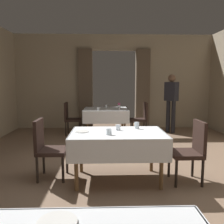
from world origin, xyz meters
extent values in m
plane|color=#7A604C|center=(0.00, 0.00, 0.00)|extent=(10.08, 10.08, 0.00)
cube|color=tan|center=(-1.95, 4.20, 1.50)|extent=(2.50, 0.12, 3.00)
cube|color=tan|center=(1.95, 4.20, 1.50)|extent=(2.50, 0.12, 3.00)
cube|color=tan|center=(0.00, 4.20, 2.75)|extent=(1.40, 0.12, 0.50)
cube|color=brown|center=(-0.92, 4.06, 1.27)|extent=(0.44, 0.14, 2.53)
cube|color=brown|center=(0.92, 4.06, 1.27)|extent=(0.44, 0.14, 2.53)
cylinder|color=brown|center=(-0.71, -0.37, 0.35)|extent=(0.06, 0.06, 0.71)
cylinder|color=brown|center=(0.47, -0.37, 0.35)|extent=(0.06, 0.06, 0.71)
cylinder|color=brown|center=(-0.71, 0.31, 0.35)|extent=(0.06, 0.06, 0.71)
cylinder|color=brown|center=(0.47, 0.31, 0.35)|extent=(0.06, 0.06, 0.71)
cube|color=brown|center=(-0.12, -0.03, 0.72)|extent=(1.34, 0.84, 0.03)
cube|color=white|center=(-0.12, -0.03, 0.74)|extent=(1.40, 0.90, 0.01)
cube|color=white|center=(-0.12, -0.48, 0.59)|extent=(1.40, 0.02, 0.32)
cube|color=white|center=(-0.12, 0.42, 0.59)|extent=(1.40, 0.02, 0.32)
cube|color=white|center=(-0.82, -0.03, 0.59)|extent=(0.02, 0.90, 0.32)
cube|color=white|center=(0.58, -0.03, 0.59)|extent=(0.02, 0.90, 0.32)
cylinder|color=brown|center=(-0.78, 2.69, 0.35)|extent=(0.06, 0.06, 0.71)
cylinder|color=brown|center=(0.23, 2.69, 0.35)|extent=(0.06, 0.06, 0.71)
cylinder|color=brown|center=(-0.78, 3.51, 0.35)|extent=(0.06, 0.06, 0.71)
cylinder|color=brown|center=(0.23, 3.51, 0.35)|extent=(0.06, 0.06, 0.71)
cube|color=brown|center=(-0.28, 3.10, 0.72)|extent=(1.16, 0.98, 0.03)
cube|color=white|center=(-0.28, 3.10, 0.74)|extent=(1.22, 1.04, 0.01)
cube|color=white|center=(-0.28, 2.58, 0.58)|extent=(1.22, 0.02, 0.34)
cube|color=white|center=(-0.28, 3.62, 0.58)|extent=(1.22, 0.02, 0.34)
cube|color=white|center=(-0.89, 3.10, 0.58)|extent=(0.02, 1.04, 0.34)
cube|color=white|center=(0.34, 3.10, 0.58)|extent=(0.02, 1.04, 0.34)
cylinder|color=black|center=(0.70, -0.32, 0.21)|extent=(0.04, 0.04, 0.42)
cylinder|color=black|center=(0.70, 0.06, 0.21)|extent=(0.04, 0.04, 0.42)
cylinder|color=black|center=(1.08, -0.32, 0.21)|extent=(0.04, 0.04, 0.42)
cylinder|color=black|center=(1.08, 0.06, 0.21)|extent=(0.04, 0.04, 0.42)
cube|color=black|center=(0.89, -0.13, 0.43)|extent=(0.44, 0.44, 0.06)
cube|color=black|center=(1.09, -0.13, 0.69)|extent=(0.05, 0.42, 0.48)
cylinder|color=black|center=(-0.94, 0.27, 0.21)|extent=(0.04, 0.04, 0.42)
cylinder|color=black|center=(-0.94, -0.11, 0.21)|extent=(0.04, 0.04, 0.42)
cylinder|color=black|center=(-1.32, 0.27, 0.21)|extent=(0.04, 0.04, 0.42)
cylinder|color=black|center=(-1.32, -0.11, 0.21)|extent=(0.04, 0.04, 0.42)
cube|color=black|center=(-1.13, 0.08, 0.43)|extent=(0.44, 0.44, 0.06)
cube|color=black|center=(-1.33, 0.08, 0.69)|extent=(0.05, 0.42, 0.48)
cylinder|color=black|center=(-1.01, 3.30, 0.21)|extent=(0.04, 0.04, 0.42)
cylinder|color=black|center=(-1.01, 2.92, 0.21)|extent=(0.04, 0.04, 0.42)
cylinder|color=black|center=(-1.39, 3.30, 0.21)|extent=(0.04, 0.04, 0.42)
cylinder|color=black|center=(-1.39, 2.92, 0.21)|extent=(0.04, 0.04, 0.42)
cube|color=black|center=(-1.20, 3.11, 0.43)|extent=(0.44, 0.44, 0.06)
cube|color=black|center=(-1.40, 3.11, 0.69)|extent=(0.05, 0.42, 0.48)
cylinder|color=black|center=(0.46, 2.84, 0.21)|extent=(0.04, 0.04, 0.42)
cylinder|color=black|center=(0.46, 3.22, 0.21)|extent=(0.04, 0.04, 0.42)
cylinder|color=black|center=(0.84, 2.84, 0.21)|extent=(0.04, 0.04, 0.42)
cylinder|color=black|center=(0.84, 3.22, 0.21)|extent=(0.04, 0.04, 0.42)
cube|color=black|center=(0.65, 3.03, 0.43)|extent=(0.44, 0.44, 0.06)
cube|color=black|center=(0.85, 3.03, 0.69)|extent=(0.05, 0.42, 0.48)
cylinder|color=white|center=(-0.57, -2.32, 0.76)|extent=(0.22, 0.22, 0.01)
cylinder|color=silver|center=(-0.25, -0.21, 0.79)|extent=(0.08, 0.08, 0.09)
cylinder|color=silver|center=(-0.10, 0.11, 0.79)|extent=(0.08, 0.08, 0.09)
cylinder|color=white|center=(-0.66, 0.00, 0.76)|extent=(0.21, 0.21, 0.01)
cylinder|color=silver|center=(0.20, 0.22, 0.80)|extent=(0.08, 0.08, 0.11)
cylinder|color=silver|center=(0.09, 2.95, 0.81)|extent=(0.06, 0.06, 0.12)
sphere|color=#D84C8C|center=(0.09, 2.95, 0.90)|extent=(0.07, 0.07, 0.07)
cylinder|color=silver|center=(-0.48, 2.72, 0.79)|extent=(0.08, 0.08, 0.08)
cylinder|color=silver|center=(-0.27, 3.31, 0.79)|extent=(0.07, 0.07, 0.09)
cylinder|color=white|center=(-0.23, 2.96, 0.76)|extent=(0.20, 0.20, 0.01)
cylinder|color=black|center=(1.59, 3.41, 0.47)|extent=(0.12, 0.12, 0.95)
cylinder|color=black|center=(1.71, 3.27, 0.47)|extent=(0.12, 0.12, 0.95)
cube|color=#26262D|center=(1.65, 3.34, 1.23)|extent=(0.40, 0.42, 0.55)
sphere|color=brown|center=(1.65, 3.34, 1.61)|extent=(0.22, 0.22, 0.22)
camera|label=1|loc=(-0.31, -3.48, 1.50)|focal=37.60mm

